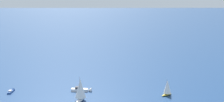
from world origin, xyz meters
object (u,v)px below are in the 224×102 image
Objects in this scene: motorboat_inshore at (82,90)px; sailboat_outer_ring_a at (167,88)px; motorboat_far_stbd at (11,91)px; sailboat_mid_cluster at (80,90)px.

sailboat_outer_ring_a reaches higher than motorboat_inshore.
motorboat_far_stbd is 37.03m from motorboat_inshore.
sailboat_mid_cluster is 43.86m from sailboat_outer_ring_a.
motorboat_inshore is 0.90× the size of sailboat_mid_cluster.
sailboat_mid_cluster reaches higher than sailboat_outer_ring_a.
sailboat_outer_ring_a is at bearing -73.06° from motorboat_inshore.
sailboat_mid_cluster is at bearing 126.52° from sailboat_outer_ring_a.
motorboat_far_stbd is 0.56× the size of sailboat_mid_cluster.
motorboat_inshore is (17.78, -32.48, 0.32)m from motorboat_far_stbd.
motorboat_far_stbd is at bearing 112.31° from sailboat_outer_ring_a.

